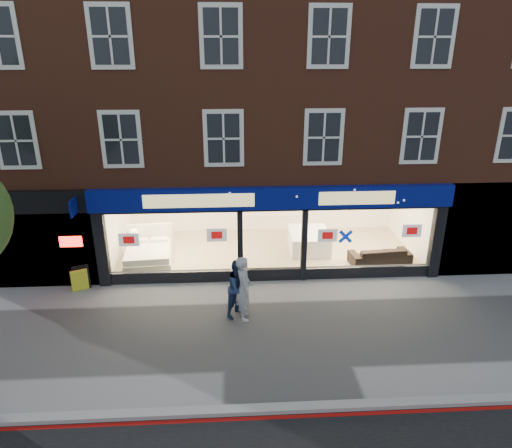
{
  "coord_description": "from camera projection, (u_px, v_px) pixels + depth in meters",
  "views": [
    {
      "loc": [
        -1.31,
        -10.58,
        7.3
      ],
      "look_at": [
        -0.56,
        2.5,
        2.24
      ],
      "focal_mm": 32.0,
      "sensor_mm": 36.0,
      "label": 1
    }
  ],
  "objects": [
    {
      "name": "showroom_floor",
      "position": [
        267.0,
        251.0,
        17.42
      ],
      "size": [
        11.0,
        4.5,
        0.1
      ],
      "primitive_type": "cube",
      "color": "tan",
      "rests_on": "ground"
    },
    {
      "name": "bedside_table",
      "position": [
        136.0,
        251.0,
        16.63
      ],
      "size": [
        0.52,
        0.52,
        0.55
      ],
      "primitive_type": "cube",
      "rotation": [
        0.0,
        0.0,
        0.17
      ],
      "color": "brown",
      "rests_on": "showroom_floor"
    },
    {
      "name": "pedestrian_blue",
      "position": [
        239.0,
        288.0,
        13.08
      ],
      "size": [
        1.06,
        1.07,
        1.75
      ],
      "primitive_type": "imported",
      "rotation": [
        0.0,
        0.0,
        0.86
      ],
      "color": "#1C2A4E",
      "rests_on": "ground"
    },
    {
      "name": "display_bed",
      "position": [
        149.0,
        254.0,
        16.35
      ],
      "size": [
        1.81,
        2.14,
        1.13
      ],
      "rotation": [
        0.0,
        0.0,
        0.08
      ],
      "color": "white",
      "rests_on": "showroom_floor"
    },
    {
      "name": "kerb_stone",
      "position": [
        296.0,
        408.0,
        9.83
      ],
      "size": [
        60.0,
        0.25,
        0.12
      ],
      "primitive_type": "cube",
      "color": "gray",
      "rests_on": "ground"
    },
    {
      "name": "ground",
      "position": [
        282.0,
        332.0,
        12.55
      ],
      "size": [
        120.0,
        120.0,
        0.0
      ],
      "primitive_type": "plane",
      "color": "gray",
      "rests_on": "ground"
    },
    {
      "name": "mattress_stack",
      "position": [
        309.0,
        241.0,
        17.33
      ],
      "size": [
        1.49,
        1.86,
        0.72
      ],
      "rotation": [
        0.0,
        0.0,
        -0.03
      ],
      "color": "white",
      "rests_on": "showroom_floor"
    },
    {
      "name": "sofa",
      "position": [
        380.0,
        255.0,
        16.24
      ],
      "size": [
        2.22,
        1.04,
        0.63
      ],
      "primitive_type": "imported",
      "rotation": [
        0.0,
        0.0,
        3.24
      ],
      "color": "black",
      "rests_on": "showroom_floor"
    },
    {
      "name": "building",
      "position": [
        264.0,
        67.0,
        16.6
      ],
      "size": [
        19.0,
        8.26,
        10.3
      ],
      "color": "brown",
      "rests_on": "ground"
    },
    {
      "name": "kerb_line",
      "position": [
        298.0,
        417.0,
        9.66
      ],
      "size": [
        60.0,
        0.1,
        0.01
      ],
      "primitive_type": "cube",
      "color": "#8C0A07",
      "rests_on": "ground"
    },
    {
      "name": "pedestrian_grey",
      "position": [
        244.0,
        288.0,
        12.87
      ],
      "size": [
        0.54,
        0.76,
        1.94
      ],
      "primitive_type": "imported",
      "rotation": [
        0.0,
        0.0,
        1.69
      ],
      "color": "#9EA2A6",
      "rests_on": "ground"
    },
    {
      "name": "a_board",
      "position": [
        81.0,
        279.0,
        14.59
      ],
      "size": [
        0.61,
        0.51,
        0.81
      ],
      "primitive_type": "cube",
      "rotation": [
        0.0,
        0.0,
        0.4
      ],
      "color": "yellow",
      "rests_on": "ground"
    }
  ]
}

